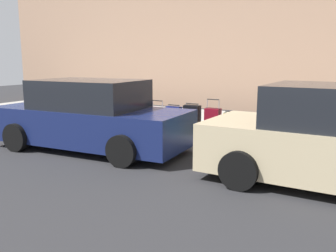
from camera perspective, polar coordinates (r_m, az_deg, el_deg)
name	(u,v)px	position (r m, az deg, el deg)	size (l,w,h in m)	color
ground_plane	(140,138)	(9.67, -4.41, -1.86)	(40.00, 40.00, 0.00)	#28282B
sidewalk_curb	(182,121)	(11.79, 2.25, 0.74)	(18.00, 5.00, 0.14)	#9E9B93
suitcase_red_0	(309,131)	(8.50, 21.26, -0.75)	(0.37, 0.21, 0.97)	red
suitcase_silver_1	(284,132)	(8.71, 17.83, -0.86)	(0.44, 0.19, 0.82)	#9EA0A8
suitcase_teal_2	(258,129)	(8.75, 13.97, -0.50)	(0.47, 0.26, 0.66)	#0F606B
suitcase_olive_3	(233,126)	(8.94, 10.27, -0.02)	(0.49, 0.20, 0.69)	#59601E
suitcase_maroon_4	(213,122)	(9.17, 7.05, 0.58)	(0.38, 0.25, 0.95)	maroon
suitcase_black_5	(192,120)	(9.29, 3.80, 0.93)	(0.42, 0.25, 0.83)	black
suitcase_navy_6	(174,120)	(9.57, 0.93, 1.02)	(0.42, 0.23, 0.76)	navy
suitcase_red_7	(158,119)	(9.87, -1.64, 1.12)	(0.39, 0.28, 0.84)	red
suitcase_silver_8	(141,117)	(10.13, -4.31, 1.38)	(0.43, 0.21, 0.94)	#9EA0A8
fire_hydrant	(118,111)	(10.55, -7.83, 2.32)	(0.39, 0.21, 0.85)	#99999E
bollard_post	(101,111)	(10.74, -10.50, 2.34)	(0.15, 0.15, 0.87)	brown
parked_car_navy_1	(91,117)	(8.48, -12.11, 1.36)	(4.66, 2.17, 1.60)	#141E4C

